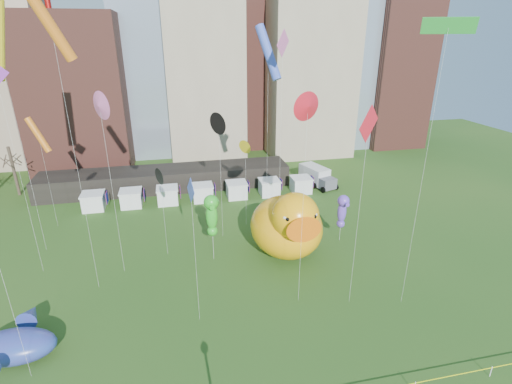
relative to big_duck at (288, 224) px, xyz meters
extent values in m
cube|color=gray|center=(-38.65, 43.29, 17.26)|extent=(14.00, 12.00, 42.00)
cube|color=brown|center=(-26.65, 37.29, 9.26)|extent=(16.00, 14.00, 26.00)
cube|color=#8C9EB2|center=(-14.65, 45.29, 23.76)|extent=(12.00, 12.00, 55.00)
cube|color=gray|center=(-4.65, 41.29, 13.26)|extent=(14.00, 14.00, 34.00)
cube|color=gray|center=(15.35, 39.29, 11.26)|extent=(16.00, 14.00, 30.00)
cube|color=#8C9EB2|center=(25.35, 43.29, 20.26)|extent=(14.00, 12.00, 48.00)
cube|color=brown|center=(35.35, 41.29, 14.26)|extent=(12.00, 12.00, 36.00)
cube|color=black|center=(-12.65, 23.29, -2.14)|extent=(38.00, 6.00, 3.20)
cube|color=white|center=(-22.65, 17.29, -2.64)|extent=(2.80, 2.80, 2.20)
cube|color=red|center=(-20.85, 17.29, -2.14)|extent=(0.08, 1.40, 1.60)
cube|color=white|center=(-17.65, 17.29, -2.64)|extent=(2.80, 2.80, 2.20)
cube|color=red|center=(-15.85, 17.29, -2.14)|extent=(0.08, 1.40, 1.60)
cube|color=white|center=(-12.65, 17.29, -2.64)|extent=(2.80, 2.80, 2.20)
cube|color=red|center=(-10.85, 17.29, -2.14)|extent=(0.08, 1.40, 1.60)
cube|color=white|center=(-7.65, 17.29, -2.64)|extent=(2.80, 2.80, 2.20)
cube|color=red|center=(-5.85, 17.29, -2.14)|extent=(0.08, 1.40, 1.60)
cube|color=white|center=(-2.65, 17.29, -2.64)|extent=(2.80, 2.80, 2.20)
cube|color=red|center=(-0.85, 17.29, -2.14)|extent=(0.08, 1.40, 1.60)
cube|color=white|center=(2.35, 17.29, -2.64)|extent=(2.80, 2.80, 2.20)
cube|color=red|center=(4.15, 17.29, -2.14)|extent=(0.08, 1.40, 1.60)
cube|color=white|center=(7.35, 17.29, -2.64)|extent=(2.80, 2.80, 2.20)
cube|color=red|center=(9.15, 17.29, -2.14)|extent=(0.08, 1.40, 1.60)
cylinder|color=#382B21|center=(-34.65, 25.29, 0.01)|extent=(0.44, 0.44, 7.50)
cylinder|color=white|center=(9.35, -18.71, -3.29)|extent=(0.06, 0.06, 0.90)
ellipsoid|color=#FFA50D|center=(0.00, 0.62, -0.55)|extent=(7.77, 9.11, 6.38)
ellipsoid|color=#FFA50D|center=(-0.02, 4.15, -0.72)|extent=(2.12, 1.66, 2.59)
sphere|color=#FFA50D|center=(0.01, -2.23, 2.01)|extent=(4.82, 4.82, 4.80)
cone|color=orange|center=(0.02, -4.27, 1.85)|extent=(2.65, 2.17, 2.64)
sphere|color=white|center=(-1.30, -3.56, 2.65)|extent=(0.86, 0.86, 0.86)
sphere|color=white|center=(1.34, -3.54, 2.65)|extent=(0.86, 0.86, 0.86)
sphere|color=black|center=(-1.30, -3.96, 2.65)|extent=(0.43, 0.43, 0.43)
sphere|color=black|center=(1.34, -3.95, 2.65)|extent=(0.43, 0.43, 0.43)
ellipsoid|color=white|center=(0.71, 7.50, -2.58)|extent=(3.21, 3.63, 2.32)
ellipsoid|color=white|center=(0.54, 8.77, -2.64)|extent=(0.84, 0.69, 0.94)
sphere|color=white|center=(0.84, 6.47, -1.65)|extent=(1.95, 1.95, 1.74)
cone|color=orange|center=(0.94, 5.74, -1.71)|extent=(1.05, 0.90, 0.96)
sphere|color=white|center=(0.43, 5.93, -1.42)|extent=(0.31, 0.31, 0.31)
sphere|color=white|center=(1.38, 6.06, -1.42)|extent=(0.31, 0.31, 0.31)
sphere|color=black|center=(0.45, 5.79, -1.42)|extent=(0.16, 0.16, 0.16)
sphere|color=black|center=(1.40, 5.91, -1.42)|extent=(0.16, 0.16, 0.16)
cylinder|color=silver|center=(-7.95, 1.01, -1.21)|extent=(0.03, 0.03, 5.07)
ellipsoid|color=green|center=(-7.95, 1.01, 1.32)|extent=(1.23, 1.02, 3.04)
sphere|color=green|center=(-7.95, 0.86, 2.95)|extent=(1.60, 1.60, 1.55)
cone|color=green|center=(-7.95, 0.17, 2.87)|extent=(0.57, 0.99, 0.54)
sphere|color=green|center=(-7.95, 1.06, -0.42)|extent=(1.08, 1.08, 1.08)
cylinder|color=silver|center=(7.01, 1.92, -1.92)|extent=(0.03, 0.03, 3.65)
ellipsoid|color=#6542C6|center=(7.01, 1.92, -0.09)|extent=(1.07, 0.89, 2.67)
sphere|color=#6542C6|center=(7.01, 1.77, 1.33)|extent=(1.40, 1.40, 1.36)
cone|color=#6542C6|center=(7.01, 1.15, 1.27)|extent=(0.50, 0.86, 0.48)
sphere|color=#6542C6|center=(7.01, 1.97, -1.62)|extent=(0.95, 0.95, 0.95)
ellipsoid|color=#3B3490|center=(-23.83, -9.79, -2.60)|extent=(6.18, 3.68, 2.28)
cone|color=#3B3490|center=(-23.57, -6.60, -2.26)|extent=(1.74, 1.95, 1.60)
cube|color=silver|center=(10.62, 20.35, -2.13)|extent=(3.94, 5.71, 2.60)
cube|color=#595960|center=(11.62, 17.18, -2.65)|extent=(2.84, 2.50, 1.66)
cylinder|color=black|center=(9.94, 18.17, -3.28)|extent=(0.53, 0.97, 0.94)
cylinder|color=black|center=(12.42, 18.95, -3.28)|extent=(0.53, 0.97, 0.94)
cylinder|color=black|center=(8.88, 21.54, -3.28)|extent=(0.53, 0.97, 0.94)
cylinder|color=black|center=(11.36, 22.32, -3.28)|extent=(0.53, 0.97, 0.94)
cylinder|color=silver|center=(-1.24, -7.73, 5.00)|extent=(0.02, 0.02, 17.49)
cone|color=red|center=(-1.24, -7.73, 13.74)|extent=(1.91, 1.50, 2.17)
cylinder|color=silver|center=(-0.85, 0.69, 7.12)|extent=(0.02, 0.02, 21.73)
cube|color=pink|center=(-0.85, 0.69, 17.99)|extent=(1.66, 1.82, 2.44)
cylinder|color=silver|center=(-6.31, 5.72, 3.09)|extent=(0.02, 0.02, 13.67)
cone|color=black|center=(-6.31, 5.72, 9.93)|extent=(1.14, 2.28, 2.34)
cylinder|color=silver|center=(7.84, -9.88, 7.75)|extent=(0.02, 0.02, 22.99)
cube|color=green|center=(7.84, -9.88, 19.25)|extent=(3.30, 2.16, 1.07)
cylinder|color=silver|center=(-3.01, 8.01, 1.40)|extent=(0.02, 0.02, 10.29)
cone|color=yellow|center=(-3.01, 8.01, 6.55)|extent=(0.83, 1.45, 1.52)
cylinder|color=silver|center=(-1.48, 3.55, 6.67)|extent=(0.02, 0.02, 20.82)
cylinder|color=blue|center=(-1.48, 3.55, 17.08)|extent=(2.64, 3.00, 5.29)
cylinder|color=silver|center=(-26.39, 12.94, 2.12)|extent=(0.02, 0.02, 11.73)
cylinder|color=orange|center=(-26.39, 12.94, 7.99)|extent=(2.58, 1.45, 4.22)
cylinder|color=silver|center=(-25.31, 2.39, 6.05)|extent=(0.02, 0.02, 19.59)
cylinder|color=silver|center=(3.21, -8.90, 4.38)|extent=(0.02, 0.02, 16.24)
cube|color=red|center=(3.21, -8.90, 12.50)|extent=(2.34, 1.64, 2.83)
cylinder|color=silver|center=(-17.17, 0.59, 4.64)|extent=(0.02, 0.02, 16.77)
cone|color=pink|center=(-17.17, 0.59, 13.02)|extent=(1.46, 2.30, 2.46)
cylinder|color=silver|center=(-12.81, 3.13, 0.80)|extent=(0.02, 0.02, 9.08)
cone|color=black|center=(-12.81, 3.13, 5.34)|extent=(0.77, 1.60, 1.63)
cylinder|color=silver|center=(-26.21, 6.98, 7.28)|extent=(0.02, 0.02, 22.04)
cylinder|color=silver|center=(-10.23, -8.35, 2.16)|extent=(0.02, 0.02, 11.80)
cube|color=blue|center=(-10.23, -8.35, 8.06)|extent=(0.45, 2.07, 2.10)
cylinder|color=silver|center=(-19.30, -1.72, 7.73)|extent=(0.02, 0.02, 22.95)
cylinder|color=orange|center=(-19.30, -1.72, 19.21)|extent=(3.05, 1.99, 5.03)
camera|label=1|loc=(-11.14, -34.99, 18.58)|focal=27.00mm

